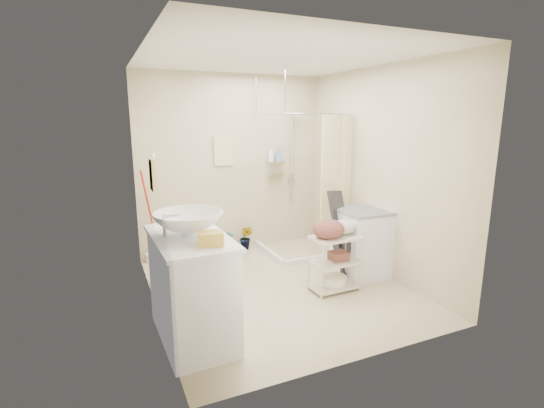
{
  "coord_description": "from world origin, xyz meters",
  "views": [
    {
      "loc": [
        -1.84,
        -3.98,
        1.97
      ],
      "look_at": [
        0.04,
        0.25,
        0.96
      ],
      "focal_mm": 26.0,
      "sensor_mm": 36.0,
      "label": 1
    }
  ],
  "objects": [
    {
      "name": "laundry_rack",
      "position": [
        0.57,
        -0.34,
        0.39
      ],
      "size": [
        0.57,
        0.35,
        0.78
      ],
      "primitive_type": null,
      "rotation": [
        0.0,
        0.0,
        0.02
      ],
      "color": "beige",
      "rests_on": "ground"
    },
    {
      "name": "sink",
      "position": [
        -1.16,
        -0.67,
        1.07
      ],
      "size": [
        0.7,
        0.7,
        0.21
      ],
      "primitive_type": "imported",
      "rotation": [
        0.0,
        0.0,
        -0.16
      ],
      "color": "silver",
      "rests_on": "vanity"
    },
    {
      "name": "ceiling",
      "position": [
        0.0,
        0.0,
        2.6
      ],
      "size": [
        2.8,
        3.2,
        0.04
      ],
      "primitive_type": "cube",
      "color": "silver",
      "rests_on": "ground"
    },
    {
      "name": "counter_basket",
      "position": [
        -1.06,
        -1.01,
        1.02
      ],
      "size": [
        0.22,
        0.19,
        0.11
      ],
      "primitive_type": "cube",
      "rotation": [
        0.0,
        0.0,
        -0.19
      ],
      "color": "gold",
      "rests_on": "vanity"
    },
    {
      "name": "potted_plant_a",
      "position": [
        -0.15,
        1.43,
        0.16
      ],
      "size": [
        0.17,
        0.12,
        0.31
      ],
      "primitive_type": "imported",
      "rotation": [
        0.0,
        0.0,
        0.04
      ],
      "color": "brown",
      "rests_on": "ground"
    },
    {
      "name": "wall_left",
      "position": [
        -1.4,
        0.0,
        1.3
      ],
      "size": [
        0.04,
        3.2,
        2.6
      ],
      "primitive_type": "cube",
      "color": "beige",
      "rests_on": "ground"
    },
    {
      "name": "shampoo_bottle_a",
      "position": [
        0.58,
        1.51,
        1.43
      ],
      "size": [
        0.09,
        0.09,
        0.22
      ],
      "primitive_type": "imported",
      "rotation": [
        0.0,
        0.0,
        -0.03
      ],
      "color": "white",
      "rests_on": "shower"
    },
    {
      "name": "potted_plant_b",
      "position": [
        0.14,
        1.44,
        0.19
      ],
      "size": [
        0.26,
        0.26,
        0.37
      ],
      "primitive_type": "imported",
      "rotation": [
        0.0,
        0.0,
        -0.8
      ],
      "color": "brown",
      "rests_on": "ground"
    },
    {
      "name": "floor_basket",
      "position": [
        -0.93,
        -0.88,
        0.08
      ],
      "size": [
        0.29,
        0.23,
        0.15
      ],
      "primitive_type": "cube",
      "rotation": [
        0.0,
        0.0,
        0.03
      ],
      "color": "gold",
      "rests_on": "ground"
    },
    {
      "name": "wall_right",
      "position": [
        1.4,
        0.0,
        1.3
      ],
      "size": [
        0.04,
        3.2,
        2.6
      ],
      "primitive_type": "cube",
      "color": "beige",
      "rests_on": "ground"
    },
    {
      "name": "toilet",
      "position": [
        -1.04,
        0.5,
        0.36
      ],
      "size": [
        0.73,
        0.46,
        0.72
      ],
      "primitive_type": "imported",
      "rotation": [
        0.0,
        0.0,
        1.49
      ],
      "color": "silver",
      "rests_on": "ground"
    },
    {
      "name": "hanging_towel",
      "position": [
        -0.15,
        1.58,
        1.5
      ],
      "size": [
        0.28,
        0.03,
        0.42
      ],
      "primitive_type": "cube",
      "color": "beige",
      "rests_on": "wall_back"
    },
    {
      "name": "mop",
      "position": [
        -1.28,
        1.47,
        0.65
      ],
      "size": [
        0.13,
        0.13,
        1.3
      ],
      "primitive_type": null,
      "rotation": [
        0.0,
        0.0,
        -0.08
      ],
      "color": "red",
      "rests_on": "ground"
    },
    {
      "name": "wall_back",
      "position": [
        0.0,
        1.6,
        1.3
      ],
      "size": [
        2.8,
        0.04,
        2.6
      ],
      "primitive_type": "cube",
      "color": "beige",
      "rests_on": "ground"
    },
    {
      "name": "towel_ring",
      "position": [
        -1.38,
        -0.2,
        1.47
      ],
      "size": [
        0.04,
        0.22,
        0.34
      ],
      "primitive_type": null,
      "color": "#D8C57C",
      "rests_on": "wall_left"
    },
    {
      "name": "shampoo_bottle_b",
      "position": [
        0.72,
        1.53,
        1.41
      ],
      "size": [
        0.11,
        0.11,
        0.18
      ],
      "primitive_type": "imported",
      "rotation": [
        0.0,
        0.0,
        -0.33
      ],
      "color": "#5371B8",
      "rests_on": "shower"
    },
    {
      "name": "wall_front",
      "position": [
        0.0,
        -1.6,
        1.3
      ],
      "size": [
        2.8,
        0.04,
        2.6
      ],
      "primitive_type": "cube",
      "color": "beige",
      "rests_on": "ground"
    },
    {
      "name": "vanity",
      "position": [
        -1.16,
        -0.68,
        0.48
      ],
      "size": [
        0.65,
        1.12,
        0.97
      ],
      "primitive_type": "cube",
      "rotation": [
        0.0,
        0.0,
        0.04
      ],
      "color": "silver",
      "rests_on": "ground"
    },
    {
      "name": "floor",
      "position": [
        0.0,
        0.0,
        0.0
      ],
      "size": [
        3.2,
        3.2,
        0.0
      ],
      "primitive_type": "plane",
      "color": "#C1B491",
      "rests_on": "ground"
    },
    {
      "name": "washing_machine",
      "position": [
        1.14,
        -0.08,
        0.42
      ],
      "size": [
        0.59,
        0.61,
        0.85
      ],
      "primitive_type": "cube",
      "rotation": [
        0.0,
        0.0,
        -0.03
      ],
      "color": "silver",
      "rests_on": "ground"
    },
    {
      "name": "shower",
      "position": [
        0.85,
        1.05,
        1.05
      ],
      "size": [
        1.1,
        1.1,
        2.1
      ],
      "primitive_type": null,
      "color": "silver",
      "rests_on": "ground"
    },
    {
      "name": "ironing_board",
      "position": [
        0.9,
        0.03,
        0.56
      ],
      "size": [
        0.32,
        0.22,
        1.12
      ],
      "primitive_type": null,
      "rotation": [
        0.0,
        0.0,
        0.46
      ],
      "color": "black",
      "rests_on": "ground"
    },
    {
      "name": "tp_holder",
      "position": [
        -1.36,
        0.05,
        0.72
      ],
      "size": [
        0.08,
        0.12,
        0.14
      ],
      "primitive_type": null,
      "color": "white",
      "rests_on": "wall_left"
    }
  ]
}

